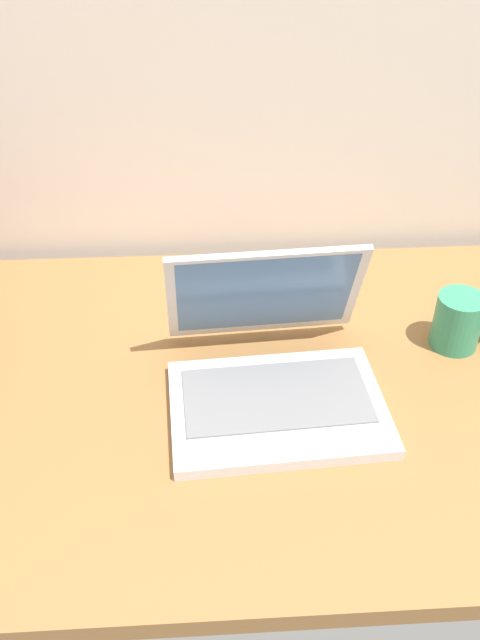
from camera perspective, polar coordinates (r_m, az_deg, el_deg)
desk at (r=1.04m, az=-2.65°, el=-6.04°), size 1.60×0.76×0.03m
laptop at (r=0.99m, az=2.66°, el=-4.02°), size 0.32×0.31×0.21m
coffee_mug at (r=1.13m, az=18.14°, el=-0.06°), size 0.11×0.08×0.09m
remote_control_near at (r=1.21m, az=0.97°, el=2.59°), size 0.07×0.16×0.02m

